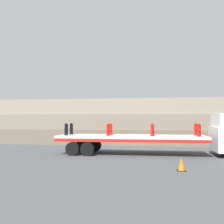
{
  "coord_description": "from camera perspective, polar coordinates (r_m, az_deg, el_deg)",
  "views": [
    {
      "loc": [
        1.26,
        -17.21,
        2.37
      ],
      "look_at": [
        -1.3,
        0.0,
        2.91
      ],
      "focal_mm": 40.0,
      "sensor_mm": 36.0,
      "label": 1
    }
  ],
  "objects": [
    {
      "name": "cargo_strap_middle",
      "position": [
        17.42,
        -0.56,
        -2.55
      ],
      "size": [
        0.05,
        2.8,
        0.01
      ],
      "color": "yellow",
      "rests_on": "fire_hydrant_red_near_1"
    },
    {
      "name": "traffic_cone",
      "position": [
        12.26,
        15.57,
        -11.51
      ],
      "size": [
        0.41,
        0.41,
        0.59
      ],
      "color": "black",
      "rests_on": "ground_plane"
    },
    {
      "name": "fire_hydrant_red_near_3",
      "position": [
        16.95,
        19.27,
        -3.94
      ],
      "size": [
        0.3,
        0.56,
        0.83
      ],
      "color": "red",
      "rests_on": "flatbed_trailer"
    },
    {
      "name": "fire_hydrant_red_far_2",
      "position": [
        17.79,
        9.17,
        -3.91
      ],
      "size": [
        0.3,
        0.56,
        0.83
      ],
      "color": "red",
      "rests_on": "flatbed_trailer"
    },
    {
      "name": "rock_cliff",
      "position": [
        24.2,
        5.48,
        -2.23
      ],
      "size": [
        60.0,
        3.3,
        4.36
      ],
      "color": "#665B4C",
      "rests_on": "ground_plane"
    },
    {
      "name": "ground_plane",
      "position": [
        17.41,
        4.3,
        -9.61
      ],
      "size": [
        120.0,
        120.0,
        0.0
      ],
      "primitive_type": "plane",
      "color": "#3F4244"
    },
    {
      "name": "flatbed_trailer",
      "position": [
        17.35,
        2.48,
        -6.07
      ],
      "size": [
        10.05,
        2.69,
        1.3
      ],
      "color": "#B2B2B7",
      "rests_on": "ground_plane"
    },
    {
      "name": "cargo_strap_front",
      "position": [
        17.5,
        18.9,
        -2.46
      ],
      "size": [
        0.05,
        2.8,
        0.01
      ],
      "color": "yellow",
      "rests_on": "fire_hydrant_red_near_3"
    },
    {
      "name": "fire_hydrant_red_far_1",
      "position": [
        18.0,
        -0.28,
        -3.91
      ],
      "size": [
        0.3,
        0.56,
        0.83
      ],
      "color": "red",
      "rests_on": "flatbed_trailer"
    },
    {
      "name": "fire_hydrant_red_near_1",
      "position": [
        16.87,
        -0.87,
        -4.05
      ],
      "size": [
        0.3,
        0.56,
        0.83
      ],
      "color": "red",
      "rests_on": "flatbed_trailer"
    },
    {
      "name": "fire_hydrant_black_far_0",
      "position": [
        18.67,
        -9.28,
        -3.81
      ],
      "size": [
        0.3,
        0.56,
        0.83
      ],
      "color": "black",
      "rests_on": "flatbed_trailer"
    },
    {
      "name": "fire_hydrant_red_near_2",
      "position": [
        16.65,
        9.22,
        -4.06
      ],
      "size": [
        0.3,
        0.56,
        0.83
      ],
      "color": "red",
      "rests_on": "flatbed_trailer"
    },
    {
      "name": "fire_hydrant_red_far_3",
      "position": [
        18.07,
        18.59,
        -3.81
      ],
      "size": [
        0.3,
        0.56,
        0.83
      ],
      "color": "red",
      "rests_on": "flatbed_trailer"
    },
    {
      "name": "cargo_strap_rear",
      "position": [
        18.12,
        -9.82,
        -2.5
      ],
      "size": [
        0.05,
        2.8,
        0.01
      ],
      "color": "yellow",
      "rests_on": "fire_hydrant_black_near_0"
    },
    {
      "name": "fire_hydrant_black_near_0",
      "position": [
        17.59,
        -10.42,
        -3.93
      ],
      "size": [
        0.3,
        0.56,
        0.83
      ],
      "color": "black",
      "rests_on": "flatbed_trailer"
    }
  ]
}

